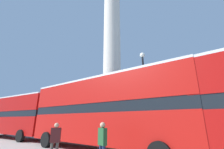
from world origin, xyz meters
TOP-DOWN VIEW (x-y plane):
  - ground_plane at (0.00, 0.00)m, footprint 200.00×200.00m
  - monument_column at (0.00, 0.00)m, footprint 6.18×6.18m
  - bus_a at (1.88, -3.98)m, footprint 11.51×3.36m
  - bus_b at (-10.37, -3.52)m, footprint 11.41×3.13m
  - equestrian_statue at (-8.94, 4.03)m, footprint 3.37×2.80m
  - street_lamp at (3.98, -1.84)m, footprint 0.38×0.38m
  - pedestrian_near_lamp at (3.88, -6.72)m, footprint 0.48×0.35m
  - pedestrian_by_plinth at (1.51, -7.16)m, footprint 0.45×0.42m

SIDE VIEW (x-z plane):
  - ground_plane at x=0.00m, z-range 0.00..0.00m
  - pedestrian_by_plinth at x=1.51m, z-range 0.09..1.77m
  - pedestrian_near_lamp at x=3.88m, z-range 0.11..1.82m
  - equestrian_statue at x=-8.94m, z-range -1.18..4.59m
  - bus_b at x=-10.37m, z-range 0.23..4.41m
  - bus_a at x=1.88m, z-range 0.23..4.59m
  - street_lamp at x=3.98m, z-range 0.17..6.94m
  - monument_column at x=0.00m, z-range -4.27..18.75m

